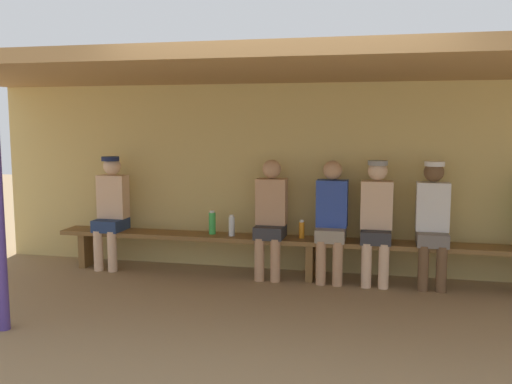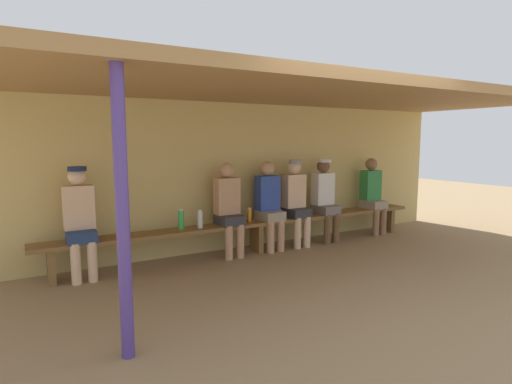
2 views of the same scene
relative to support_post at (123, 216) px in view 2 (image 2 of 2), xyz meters
name	(u,v)px [view 2 (image 2 of 2)]	position (x,y,z in m)	size (l,w,h in m)	color
ground_plane	(323,282)	(2.35, 0.55, -1.10)	(24.00, 24.00, 0.00)	#937754
back_wall	(242,176)	(2.35, 2.55, 0.00)	(8.00, 0.20, 2.20)	tan
dugout_roof	(291,91)	(2.35, 1.25, 1.16)	(8.00, 2.80, 0.12)	#9E7547
support_post	(123,216)	(0.00, 0.00, 0.00)	(0.10, 0.10, 2.20)	#4C388C
bench	(257,226)	(2.35, 2.10, -0.71)	(6.00, 0.36, 0.46)	brown
player_in_red	(325,196)	(3.64, 2.10, -0.35)	(0.34, 0.42, 1.34)	slate
player_middle	(80,217)	(-0.06, 2.10, -0.35)	(0.34, 0.42, 1.34)	navy
player_leftmost	(296,198)	(3.06, 2.10, -0.35)	(0.34, 0.42, 1.34)	#333338
player_in_blue	(269,202)	(2.58, 2.10, -0.37)	(0.34, 0.42, 1.34)	gray
player_near_post	(373,193)	(4.72, 2.10, -0.37)	(0.34, 0.42, 1.34)	gray
player_rightmost	(229,206)	(1.90, 2.10, -0.37)	(0.34, 0.42, 1.34)	#333338
water_bottle_blue	(181,219)	(1.20, 2.13, -0.51)	(0.08, 0.08, 0.27)	green
water_bottle_green	(249,215)	(2.25, 2.13, -0.54)	(0.06, 0.06, 0.21)	orange
water_bottle_orange	(200,220)	(1.45, 2.07, -0.52)	(0.07, 0.07, 0.24)	silver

